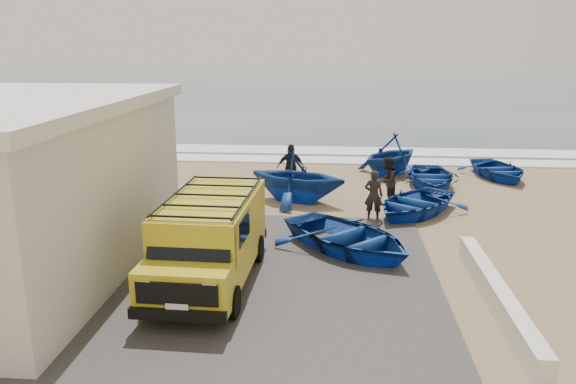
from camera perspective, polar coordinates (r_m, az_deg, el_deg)
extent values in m
plane|color=#907953|center=(15.55, -0.81, -5.93)|extent=(160.00, 160.00, 0.00)
cube|color=#403D3A|center=(14.05, -9.86, -8.42)|extent=(12.00, 10.00, 0.05)
cube|color=#385166|center=(70.67, 3.72, 10.60)|extent=(180.00, 88.00, 0.01)
cube|color=white|center=(27.05, 1.68, 3.29)|extent=(180.00, 1.60, 0.06)
cube|color=white|center=(29.50, 1.96, 4.27)|extent=(180.00, 2.20, 0.04)
cube|color=black|center=(15.10, -14.60, 3.24)|extent=(0.08, 0.70, 0.90)
cube|color=silver|center=(13.10, 20.44, -9.81)|extent=(0.35, 6.00, 0.55)
cube|color=gold|center=(13.57, -7.64, -3.96)|extent=(2.03, 3.97, 1.66)
cube|color=gold|center=(11.56, -10.50, -9.60)|extent=(1.93, 0.96, 0.90)
cube|color=black|center=(11.67, -10.02, -5.06)|extent=(1.76, 0.39, 0.72)
cube|color=black|center=(11.11, -11.23, -10.12)|extent=(1.62, 0.13, 0.45)
cube|color=black|center=(11.27, -11.17, -12.17)|extent=(1.95, 0.20, 0.22)
cube|color=black|center=(13.25, -7.83, -0.32)|extent=(1.92, 3.67, 0.06)
cylinder|color=black|center=(12.36, -13.88, -10.40)|extent=(0.24, 0.71, 0.70)
cylinder|color=black|center=(15.08, -9.82, -5.42)|extent=(0.24, 0.71, 0.70)
cylinder|color=black|center=(11.89, -5.62, -11.09)|extent=(0.24, 0.71, 0.70)
cylinder|color=black|center=(14.69, -3.08, -5.77)|extent=(0.24, 0.71, 0.70)
imported|color=navy|center=(15.38, 6.11, -4.55)|extent=(5.03, 5.05, 0.86)
imported|color=navy|center=(19.02, 12.69, -1.08)|extent=(4.45, 4.69, 0.79)
imported|color=navy|center=(19.93, 0.94, 1.65)|extent=(4.37, 4.08, 1.87)
imported|color=navy|center=(22.84, 14.23, 1.51)|extent=(2.82, 3.82, 0.77)
imported|color=navy|center=(24.30, 10.41, 3.76)|extent=(4.42, 4.48, 1.79)
imported|color=navy|center=(25.06, 20.58, 2.16)|extent=(3.21, 4.03, 0.75)
imported|color=black|center=(18.09, 8.69, -0.33)|extent=(0.65, 0.48, 1.63)
imported|color=black|center=(19.90, 10.04, 1.14)|extent=(0.91, 1.01, 1.70)
imported|color=black|center=(21.50, 0.25, 2.54)|extent=(1.12, 0.68, 1.79)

